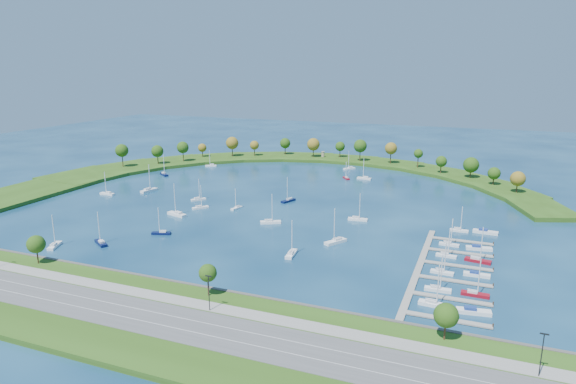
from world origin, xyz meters
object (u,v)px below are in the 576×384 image
at_px(docked_boat_4, 442,271).
at_px(moored_boat_6, 336,241).
at_px(dock_system, 442,271).
at_px(moored_boat_7, 270,221).
at_px(moored_boat_13, 149,190).
at_px(moored_boat_5, 200,207).
at_px(moored_boat_12, 211,165).
at_px(moored_boat_9, 358,218).
at_px(docked_boat_8, 449,243).
at_px(moored_boat_10, 54,245).
at_px(moored_boat_0, 237,207).
at_px(moored_boat_11, 364,178).
at_px(moored_boat_8, 349,168).
at_px(moored_boat_14, 291,253).
at_px(moored_boat_17, 101,242).
at_px(docked_boat_0, 434,303).
at_px(docked_boat_5, 476,274).
at_px(docked_boat_7, 478,260).
at_px(moored_boat_3, 177,214).
at_px(moored_boat_16, 164,174).
at_px(moored_boat_15, 107,193).
at_px(moored_boat_4, 198,199).
at_px(docked_boat_3, 475,293).
at_px(docked_boat_6, 446,255).
at_px(docked_boat_9, 479,248).
at_px(harbor_tower, 323,154).
at_px(docked_boat_2, 438,288).
at_px(docked_boat_10, 459,230).
at_px(moored_boat_1, 161,232).
at_px(moored_boat_18, 346,177).
at_px(moored_boat_2, 288,200).
at_px(docked_boat_1, 473,311).
at_px(docked_boat_11, 485,232).

bearing_deg(docked_boat_4, moored_boat_6, 163.96).
xyz_separation_m(dock_system, moored_boat_7, (-72.92, 27.06, 0.58)).
bearing_deg(moored_boat_13, moored_boat_5, -100.66).
height_order(moored_boat_12, moored_boat_13, moored_boat_13).
relative_size(moored_boat_9, moored_boat_12, 1.14).
bearing_deg(docked_boat_8, moored_boat_10, -153.79).
bearing_deg(moored_boat_0, moored_boat_12, -130.85).
bearing_deg(docked_boat_8, moored_boat_11, 123.21).
height_order(moored_boat_8, moored_boat_14, moored_boat_14).
distance_m(dock_system, moored_boat_17, 123.57).
bearing_deg(docked_boat_0, docked_boat_5, 73.03).
bearing_deg(docked_boat_7, moored_boat_9, 157.19).
bearing_deg(moored_boat_3, moored_boat_16, -35.79).
height_order(moored_boat_7, docked_boat_4, moored_boat_7).
bearing_deg(moored_boat_5, moored_boat_15, 123.84).
height_order(moored_boat_4, docked_boat_3, docked_boat_3).
xyz_separation_m(docked_boat_4, docked_boat_6, (0.00, 15.79, -0.01)).
xyz_separation_m(docked_boat_4, docked_boat_9, (10.43, 27.51, -0.19)).
height_order(moored_boat_4, moored_boat_14, moored_boat_14).
bearing_deg(harbor_tower, moored_boat_7, -80.61).
xyz_separation_m(moored_boat_15, docked_boat_5, (182.04, -39.81, -0.30)).
bearing_deg(moored_boat_8, moored_boat_15, -2.07).
height_order(moored_boat_4, moored_boat_5, moored_boat_5).
distance_m(dock_system, moored_boat_6, 42.32).
relative_size(moored_boat_9, docked_boat_2, 1.08).
xyz_separation_m(moored_boat_14, docked_boat_10, (53.64, 49.81, -0.06)).
xyz_separation_m(moored_boat_1, moored_boat_18, (41.87, 125.33, -0.02)).
height_order(moored_boat_2, moored_boat_13, moored_boat_13).
xyz_separation_m(docked_boat_1, docked_boat_7, (0.04, 39.68, 0.24)).
relative_size(moored_boat_10, docked_boat_3, 1.05).
bearing_deg(moored_boat_12, docked_boat_0, 111.32).
distance_m(moored_boat_2, moored_boat_11, 67.58).
relative_size(docked_boat_0, docked_boat_5, 1.54).
distance_m(moored_boat_6, docked_boat_11, 62.13).
relative_size(moored_boat_15, docked_boat_2, 1.06).
distance_m(moored_boat_6, moored_boat_17, 88.69).
relative_size(moored_boat_0, docked_boat_9, 1.04).
height_order(moored_boat_8, docked_boat_9, moored_boat_8).
relative_size(moored_boat_15, docked_boat_3, 1.04).
height_order(docked_boat_2, docked_boat_9, docked_boat_2).
bearing_deg(docked_boat_1, moored_boat_6, 133.70).
bearing_deg(docked_boat_5, docked_boat_2, -124.25).
relative_size(moored_boat_4, moored_boat_10, 0.89).
bearing_deg(moored_boat_4, docked_boat_9, -59.79).
xyz_separation_m(moored_boat_5, moored_boat_7, (39.78, -8.60, 0.05)).
height_order(harbor_tower, moored_boat_17, moored_boat_17).
relative_size(moored_boat_6, docked_boat_5, 1.69).
bearing_deg(moored_boat_11, moored_boat_0, 70.66).
height_order(moored_boat_0, moored_boat_18, moored_boat_18).
height_order(moored_boat_18, docked_boat_1, moored_boat_18).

